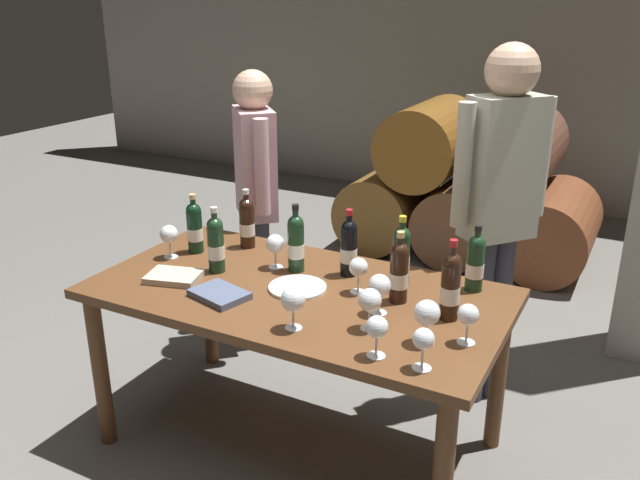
{
  "coord_description": "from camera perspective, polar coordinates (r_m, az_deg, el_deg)",
  "views": [
    {
      "loc": [
        1.23,
        -2.15,
        1.91
      ],
      "look_at": [
        0.0,
        0.2,
        0.91
      ],
      "focal_mm": 37.08,
      "sensor_mm": 36.0,
      "label": 1
    }
  ],
  "objects": [
    {
      "name": "wine_glass_0",
      "position": [
        2.21,
        4.93,
        -7.6
      ],
      "size": [
        0.08,
        0.08,
        0.15
      ],
      "color": "white",
      "rests_on": "dining_table"
    },
    {
      "name": "wine_bottle_4",
      "position": [
        2.74,
        13.26,
        -1.88
      ],
      "size": [
        0.07,
        0.07,
        0.28
      ],
      "color": "#19381E",
      "rests_on": "dining_table"
    },
    {
      "name": "tasting_notebook",
      "position": [
        2.68,
        -8.67,
        -4.66
      ],
      "size": [
        0.25,
        0.21,
        0.03
      ],
      "primitive_type": "cube",
      "rotation": [
        0.0,
        0.0,
        -0.26
      ],
      "color": "#4C5670",
      "rests_on": "dining_table"
    },
    {
      "name": "wine_glass_8",
      "position": [
        2.66,
        3.34,
        -2.45
      ],
      "size": [
        0.08,
        0.08,
        0.15
      ],
      "color": "white",
      "rests_on": "dining_table"
    },
    {
      "name": "wine_bottle_3",
      "position": [
        2.81,
        2.49,
        -0.61
      ],
      "size": [
        0.07,
        0.07,
        0.3
      ],
      "color": "black",
      "rests_on": "dining_table"
    },
    {
      "name": "wine_bottle_7",
      "position": [
        3.15,
        -6.32,
        1.54
      ],
      "size": [
        0.07,
        0.07,
        0.29
      ],
      "color": "black",
      "rests_on": "dining_table"
    },
    {
      "name": "taster_seated_left",
      "position": [
        3.57,
        -5.55,
        4.53
      ],
      "size": [
        0.36,
        0.39,
        1.54
      ],
      "color": "#383842",
      "rests_on": "ground_plane"
    },
    {
      "name": "leather_ledger",
      "position": [
        2.88,
        -12.5,
        -3.11
      ],
      "size": [
        0.25,
        0.21,
        0.03
      ],
      "primitive_type": "cube",
      "rotation": [
        0.0,
        0.0,
        0.27
      ],
      "color": "#B2A893",
      "rests_on": "dining_table"
    },
    {
      "name": "wine_glass_5",
      "position": [
        2.33,
        12.67,
        -6.42
      ],
      "size": [
        0.08,
        0.08,
        0.15
      ],
      "color": "white",
      "rests_on": "dining_table"
    },
    {
      "name": "wine_bottle_8",
      "position": [
        3.12,
        -10.77,
        1.1
      ],
      "size": [
        0.07,
        0.07,
        0.28
      ],
      "color": "black",
      "rests_on": "dining_table"
    },
    {
      "name": "dining_table",
      "position": [
        2.77,
        -1.94,
        -5.98
      ],
      "size": [
        1.7,
        0.9,
        0.76
      ],
      "color": "brown",
      "rests_on": "ground_plane"
    },
    {
      "name": "ground_plane",
      "position": [
        3.12,
        -1.78,
        -17.01
      ],
      "size": [
        14.0,
        14.0,
        0.0
      ],
      "primitive_type": "plane",
      "color": "#66635E"
    },
    {
      "name": "wine_bottle_5",
      "position": [
        2.48,
        11.2,
        -3.87
      ],
      "size": [
        0.07,
        0.07,
        0.32
      ],
      "color": "black",
      "rests_on": "dining_table"
    },
    {
      "name": "wine_bottle_1",
      "position": [
        2.75,
        7.01,
        -1.3
      ],
      "size": [
        0.07,
        0.07,
        0.3
      ],
      "color": "#19381E",
      "rests_on": "dining_table"
    },
    {
      "name": "barrel_stack",
      "position": [
        5.1,
        12.68,
        4.31
      ],
      "size": [
        1.86,
        0.9,
        1.15
      ],
      "color": "brown",
      "rests_on": "ground_plane"
    },
    {
      "name": "wine_glass_3",
      "position": [
        2.49,
        5.16,
        -4.01
      ],
      "size": [
        0.09,
        0.09,
        0.16
      ],
      "color": "white",
      "rests_on": "dining_table"
    },
    {
      "name": "wine_bottle_0",
      "position": [
        2.59,
        6.84,
        -2.72
      ],
      "size": [
        0.07,
        0.07,
        0.29
      ],
      "color": "black",
      "rests_on": "dining_table"
    },
    {
      "name": "wine_glass_7",
      "position": [
        2.37,
        4.32,
        -5.28
      ],
      "size": [
        0.09,
        0.09,
        0.16
      ],
      "color": "white",
      "rests_on": "dining_table"
    },
    {
      "name": "cellar_back_wall",
      "position": [
        6.48,
        17.3,
        15.28
      ],
      "size": [
        10.0,
        0.24,
        2.8
      ],
      "primitive_type": "cube",
      "color": "gray",
      "rests_on": "ground_plane"
    },
    {
      "name": "wine_glass_4",
      "position": [
        3.08,
        -12.9,
        0.43
      ],
      "size": [
        0.08,
        0.08,
        0.16
      ],
      "color": "white",
      "rests_on": "dining_table"
    },
    {
      "name": "wine_glass_6",
      "position": [
        2.9,
        -3.89,
        -0.39
      ],
      "size": [
        0.08,
        0.08,
        0.16
      ],
      "color": "white",
      "rests_on": "dining_table"
    },
    {
      "name": "wine_bottle_6",
      "position": [
        2.88,
        -8.97,
        -0.34
      ],
      "size": [
        0.07,
        0.07,
        0.29
      ],
      "color": "#19381E",
      "rests_on": "dining_table"
    },
    {
      "name": "wine_glass_1",
      "position": [
        2.3,
        9.22,
        -6.3
      ],
      "size": [
        0.09,
        0.09,
        0.16
      ],
      "color": "white",
      "rests_on": "dining_table"
    },
    {
      "name": "wine_glass_9",
      "position": [
        2.37,
        -2.35,
        -5.2
      ],
      "size": [
        0.09,
        0.09,
        0.16
      ],
      "color": "white",
      "rests_on": "dining_table"
    },
    {
      "name": "serving_plate",
      "position": [
        2.72,
        -2.06,
        -4.13
      ],
      "size": [
        0.24,
        0.24,
        0.01
      ],
      "primitive_type": "cylinder",
      "color": "white",
      "rests_on": "dining_table"
    },
    {
      "name": "sommelier_presenting",
      "position": [
        3.08,
        15.24,
        3.62
      ],
      "size": [
        0.34,
        0.4,
        1.72
      ],
      "color": "#383842",
      "rests_on": "ground_plane"
    },
    {
      "name": "wine_bottle_2",
      "position": [
        2.86,
        -2.1,
        -0.23
      ],
      "size": [
        0.07,
        0.07,
        0.3
      ],
      "color": "#19381E",
      "rests_on": "dining_table"
    },
    {
      "name": "wine_glass_2",
      "position": [
        2.16,
        8.91,
        -8.57
      ],
      "size": [
        0.07,
        0.07,
        0.15
      ],
      "color": "white",
      "rests_on": "dining_table"
    }
  ]
}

